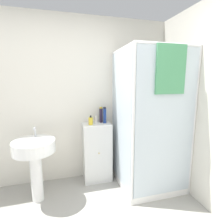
{
  "coord_description": "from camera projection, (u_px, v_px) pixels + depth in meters",
  "views": [
    {
      "loc": [
        0.03,
        -1.04,
        1.57
      ],
      "look_at": [
        0.64,
        1.15,
        1.15
      ],
      "focal_mm": 28.0,
      "sensor_mm": 36.0,
      "label": 1
    }
  ],
  "objects": [
    {
      "name": "shower_enclosure",
      "position": [
        147.0,
        151.0,
        2.55
      ],
      "size": [
        0.89,
        0.92,
        1.99
      ],
      "color": "white",
      "rests_on": "ground_plane"
    },
    {
      "name": "soap_dispenser",
      "position": [
        91.0,
        121.0,
        2.59
      ],
      "size": [
        0.07,
        0.07,
        0.14
      ],
      "color": "yellow",
      "rests_on": "vanity_cabinet"
    },
    {
      "name": "shampoo_bottle_tall_black",
      "position": [
        101.0,
        115.0,
        2.71
      ],
      "size": [
        0.05,
        0.05,
        0.24
      ],
      "color": "#281E33",
      "rests_on": "vanity_cabinet"
    },
    {
      "name": "lotion_bottle_white",
      "position": [
        96.0,
        119.0,
        2.73
      ],
      "size": [
        0.04,
        0.04,
        0.14
      ],
      "color": "white",
      "rests_on": "vanity_cabinet"
    },
    {
      "name": "sink",
      "position": [
        35.0,
        155.0,
        2.21
      ],
      "size": [
        0.51,
        0.51,
        0.95
      ],
      "color": "white",
      "rests_on": "ground_plane"
    },
    {
      "name": "wall_back",
      "position": [
        62.0,
        101.0,
        2.64
      ],
      "size": [
        6.4,
        0.06,
        2.5
      ],
      "primitive_type": "cube",
      "color": "silver",
      "rests_on": "ground_plane"
    },
    {
      "name": "vanity_cabinet",
      "position": [
        97.0,
        152.0,
        2.74
      ],
      "size": [
        0.42,
        0.33,
        0.91
      ],
      "color": "silver",
      "rests_on": "ground_plane"
    },
    {
      "name": "shampoo_bottle_blue",
      "position": [
        105.0,
        115.0,
        2.67
      ],
      "size": [
        0.05,
        0.05,
        0.25
      ],
      "color": "navy",
      "rests_on": "vanity_cabinet"
    }
  ]
}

